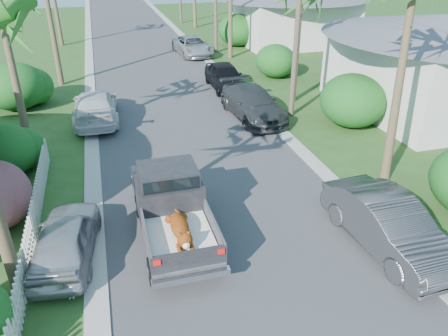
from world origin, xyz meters
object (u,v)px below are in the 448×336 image
object	(u,v)px
parked_car_rf	(225,76)
pickup_truck	(171,202)
house_right_near	(435,67)
house_right_far	(292,17)
parked_car_lf	(96,107)
utility_pole_b	(298,22)
parked_car_rm	(253,104)
parked_car_ln	(66,239)
parked_car_rn	(388,225)
parked_car_rd	(193,46)

from	to	relation	value
parked_car_rf	pickup_truck	bearing A→B (deg)	-111.93
house_right_near	house_right_far	size ratio (longest dim) A/B	1.00
parked_car_lf	utility_pole_b	world-z (taller)	utility_pole_b
parked_car_rm	parked_car_rf	xyz separation A→B (m)	(0.00, 5.10, 0.01)
parked_car_ln	utility_pole_b	world-z (taller)	utility_pole_b
pickup_truck	parked_car_rf	distance (m)	14.74
parked_car_rn	parked_car_rf	xyz separation A→B (m)	(-0.24, 16.18, -0.02)
parked_car_rd	parked_car_lf	distance (m)	14.78
house_right_near	parked_car_rm	bearing A→B (deg)	172.38
pickup_truck	parked_car_ln	distance (m)	3.10
parked_car_rm	parked_car_rf	bearing A→B (deg)	86.28
house_right_near	house_right_far	world-z (taller)	house_right_near
parked_car_rf	house_right_near	bearing A→B (deg)	-33.84
parked_car_ln	house_right_far	size ratio (longest dim) A/B	0.43
parked_car_rn	parked_car_lf	distance (m)	14.91
parked_car_rm	parked_car_rf	size ratio (longest dim) A/B	1.16
parked_car_rm	pickup_truck	bearing A→B (deg)	-126.80
parked_car_lf	house_right_near	size ratio (longest dim) A/B	0.57
parked_car_rm	house_right_near	world-z (taller)	house_right_near
utility_pole_b	pickup_truck	bearing A→B (deg)	-132.39
parked_car_rd	parked_car_ln	bearing A→B (deg)	-114.53
parked_car_rn	parked_car_rm	size ratio (longest dim) A/B	0.91
parked_car_rn	parked_car_rm	distance (m)	11.08
parked_car_rd	parked_car_lf	bearing A→B (deg)	-125.21
parked_car_lf	house_right_near	distance (m)	17.29
house_right_near	utility_pole_b	distance (m)	7.84
parked_car_rn	parked_car_ln	size ratio (longest dim) A/B	1.21
parked_car_rn	utility_pole_b	xyz separation A→B (m)	(1.76, 10.82, 3.83)
house_right_near	house_right_far	bearing A→B (deg)	90.00
parked_car_rf	parked_car_ln	distance (m)	16.59
parked_car_rd	parked_car_rm	bearing A→B (deg)	-94.33
pickup_truck	parked_car_ln	world-z (taller)	pickup_truck
house_right_near	parked_car_ln	bearing A→B (deg)	-156.51
parked_car_rn	parked_car_rm	xyz separation A→B (m)	(-0.24, 11.08, -0.03)
parked_car_rn	utility_pole_b	distance (m)	11.61
parked_car_rf	house_right_near	xyz separation A→B (m)	(9.40, -6.36, 1.46)
parked_car_rf	house_right_far	world-z (taller)	house_right_far
parked_car_rn	parked_car_ln	distance (m)	9.06
parked_car_lf	parked_car_rd	bearing A→B (deg)	-119.55
pickup_truck	parked_car_rf	size ratio (longest dim) A/B	1.15
utility_pole_b	parked_car_rn	bearing A→B (deg)	-99.24
parked_car_rd	parked_car_rf	bearing A→B (deg)	-94.33
parked_car_rf	parked_car_ln	xyz separation A→B (m)	(-8.60, -14.19, -0.09)
parked_car_rd	house_right_near	distance (m)	18.24
parked_car_rf	parked_car_rd	world-z (taller)	parked_car_rf
parked_car_rn	house_right_near	xyz separation A→B (m)	(9.16, 9.82, 1.45)
parked_car_lf	house_right_near	xyz separation A→B (m)	(16.98, -2.88, 1.47)
utility_pole_b	parked_car_ln	bearing A→B (deg)	-140.22
parked_car_ln	parked_car_rd	bearing A→B (deg)	-102.75
pickup_truck	utility_pole_b	bearing A→B (deg)	47.61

